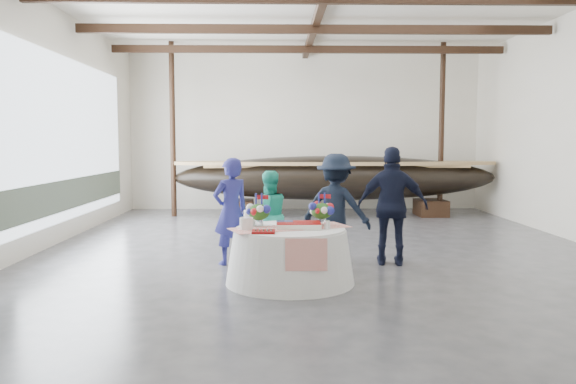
{
  "coord_description": "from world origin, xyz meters",
  "views": [
    {
      "loc": [
        -0.81,
        -10.28,
        1.92
      ],
      "look_at": [
        -0.63,
        -1.28,
        1.13
      ],
      "focal_mm": 35.0,
      "sensor_mm": 36.0,
      "label": 1
    }
  ],
  "objects": [
    {
      "name": "tabletop_items",
      "position": [
        -0.67,
        -2.55,
        0.91
      ],
      "size": [
        1.72,
        1.11,
        0.4
      ],
      "color": "red",
      "rests_on": "banquet_table"
    },
    {
      "name": "floor",
      "position": [
        0.0,
        0.0,
        0.0
      ],
      "size": [
        10.0,
        12.0,
        0.01
      ],
      "primitive_type": "cube",
      "color": "#3D3D42",
      "rests_on": "ground"
    },
    {
      "name": "guest_man_left",
      "position": [
        0.14,
        -1.34,
        0.87
      ],
      "size": [
        1.3,
        1.05,
        1.75
      ],
      "primitive_type": "imported",
      "rotation": [
        0.0,
        0.0,
        2.73
      ],
      "color": "black",
      "rests_on": "ground"
    },
    {
      "name": "guest_woman_teal",
      "position": [
        -0.95,
        -1.22,
        0.74
      ],
      "size": [
        0.88,
        0.8,
        1.47
      ],
      "primitive_type": "imported",
      "rotation": [
        0.0,
        0.0,
        3.55
      ],
      "color": "#22B193",
      "rests_on": "ground"
    },
    {
      "name": "wall_front",
      "position": [
        0.0,
        -6.0,
        2.25
      ],
      "size": [
        10.0,
        0.02,
        4.5
      ],
      "primitive_type": "cube",
      "color": "silver",
      "rests_on": "ground"
    },
    {
      "name": "pavilion_structure",
      "position": [
        0.0,
        0.76,
        4.0
      ],
      "size": [
        9.8,
        11.76,
        4.5
      ],
      "color": "black",
      "rests_on": "ground"
    },
    {
      "name": "banquet_table",
      "position": [
        -0.63,
        -2.68,
        0.38
      ],
      "size": [
        1.77,
        1.77,
        0.76
      ],
      "color": "white",
      "rests_on": "ground"
    },
    {
      "name": "wall_back",
      "position": [
        0.0,
        6.0,
        2.25
      ],
      "size": [
        10.0,
        0.02,
        4.5
      ],
      "primitive_type": "cube",
      "color": "silver",
      "rests_on": "ground"
    },
    {
      "name": "open_bay",
      "position": [
        -4.95,
        1.0,
        1.83
      ],
      "size": [
        0.03,
        7.0,
        3.2
      ],
      "color": "silver",
      "rests_on": "ground"
    },
    {
      "name": "guest_man_right",
      "position": [
        1.01,
        -1.57,
        0.93
      ],
      "size": [
        1.15,
        0.63,
        1.86
      ],
      "primitive_type": "imported",
      "rotation": [
        0.0,
        0.0,
        2.98
      ],
      "color": "black",
      "rests_on": "ground"
    },
    {
      "name": "wall_left",
      "position": [
        -5.0,
        0.0,
        2.25
      ],
      "size": [
        0.02,
        12.0,
        4.5
      ],
      "primitive_type": "cube",
      "color": "silver",
      "rests_on": "ground"
    },
    {
      "name": "longboat_display",
      "position": [
        0.73,
        4.37,
        1.01
      ],
      "size": [
        8.44,
        1.69,
        1.58
      ],
      "color": "black",
      "rests_on": "ground"
    },
    {
      "name": "guest_woman_blue",
      "position": [
        -1.54,
        -1.47,
        0.84
      ],
      "size": [
        0.74,
        0.68,
        1.69
      ],
      "primitive_type": "imported",
      "rotation": [
        0.0,
        0.0,
        3.73
      ],
      "color": "navy",
      "rests_on": "ground"
    }
  ]
}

